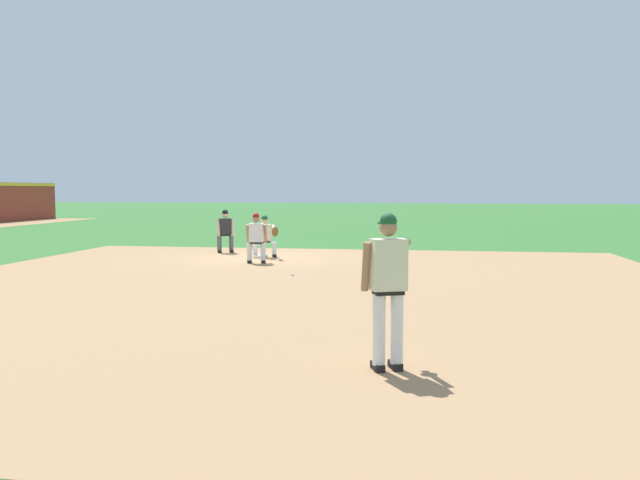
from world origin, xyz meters
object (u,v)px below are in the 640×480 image
(first_baseman, at_px, (265,234))
(umpire, at_px, (225,229))
(baseball, at_px, (292,275))
(baserunner, at_px, (256,236))
(first_base_bag, at_px, (261,257))
(pitcher, at_px, (388,281))

(first_baseman, height_order, umpire, umpire)
(baseball, distance_m, first_baseman, 4.38)
(baseball, height_order, umpire, umpire)
(baserunner, xyz_separation_m, umpire, (2.77, 1.79, 0.00))
(first_baseman, distance_m, umpire, 2.11)
(first_base_bag, bearing_deg, pitcher, -158.83)
(baseball, relative_size, pitcher, 0.04)
(first_base_bag, bearing_deg, umpire, 48.23)
(first_base_bag, relative_size, pitcher, 0.20)
(baseball, bearing_deg, baserunner, 32.09)
(pitcher, relative_size, umpire, 1.27)
(baseball, bearing_deg, first_baseman, 22.48)
(baseball, bearing_deg, pitcher, -160.73)
(first_base_bag, xyz_separation_m, baseball, (-3.85, -1.78, -0.01))
(first_baseman, bearing_deg, umpire, 53.50)
(baseball, height_order, pitcher, pitcher)
(pitcher, distance_m, umpire, 14.29)
(baseball, bearing_deg, umpire, 32.54)
(baseball, relative_size, umpire, 0.05)
(umpire, bearing_deg, first_baseman, -126.50)
(baserunner, bearing_deg, first_baseman, 3.62)
(first_baseman, xyz_separation_m, umpire, (1.26, 1.70, 0.06))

